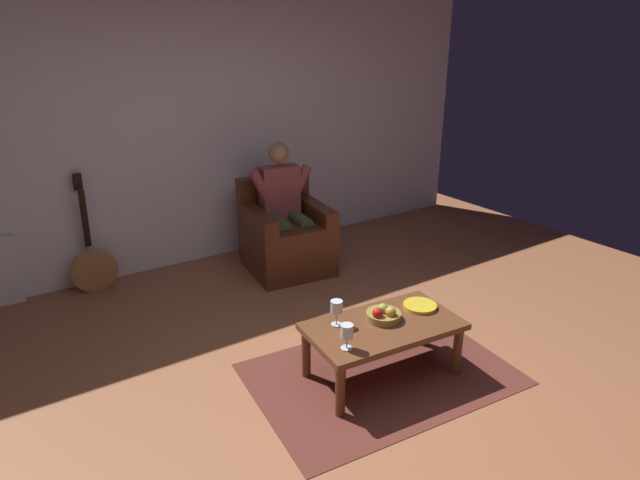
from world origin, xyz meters
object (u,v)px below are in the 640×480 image
decorative_dish (420,306)px  coffee_table (383,331)px  wine_glass_near (337,308)px  person_seated (284,204)px  fruit_bowl (384,315)px  armchair (286,237)px  wine_glass_far (347,332)px  guitar (94,266)px

decorative_dish → coffee_table: bearing=5.0°
coffee_table → wine_glass_near: 0.35m
wine_glass_near → person_seated: bearing=-109.7°
fruit_bowl → decorative_dish: 0.32m
armchair → wine_glass_near: armchair is taller
armchair → wine_glass_near: 1.83m
armchair → wine_glass_far: 2.11m
fruit_bowl → wine_glass_near: bearing=-21.8°
wine_glass_near → wine_glass_far: size_ratio=1.07×
armchair → guitar: size_ratio=0.83×
wine_glass_far → decorative_dish: wine_glass_far is taller
fruit_bowl → decorative_dish: size_ratio=1.00×
person_seated → wine_glass_near: 1.84m
guitar → armchair: bearing=162.9°
guitar → wine_glass_near: size_ratio=6.14×
fruit_bowl → coffee_table: bearing=50.8°
guitar → fruit_bowl: guitar is taller
armchair → wine_glass_near: (0.62, 1.72, 0.19)m
coffee_table → guitar: bearing=-61.5°
guitar → wine_glass_far: size_ratio=6.54×
armchair → fruit_bowl: (0.33, 1.83, 0.11)m
armchair → wine_glass_far: armchair is taller
armchair → guitar: guitar is taller
armchair → coffee_table: 1.90m
armchair → coffee_table: size_ratio=0.83×
person_seated → wine_glass_near: (0.62, 1.72, -0.14)m
person_seated → guitar: person_seated is taller
person_seated → guitar: 1.77m
person_seated → decorative_dish: bearing=97.1°
person_seated → armchair: bearing=90.0°
fruit_bowl → guitar: bearing=-60.5°
armchair → wine_glass_far: bearing=77.3°
armchair → decorative_dish: bearing=97.2°
armchair → coffee_table: bearing=86.7°
coffee_table → decorative_dish: bearing=-175.0°
coffee_table → wine_glass_far: bearing=15.7°
coffee_table → wine_glass_near: size_ratio=6.10×
wine_glass_near → armchair: bearing=-109.8°
guitar → wine_glass_far: bearing=110.4°
person_seated → coffee_table: (0.36, 1.88, -0.31)m
coffee_table → fruit_bowl: 0.11m
decorative_dish → person_seated: bearing=-90.4°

